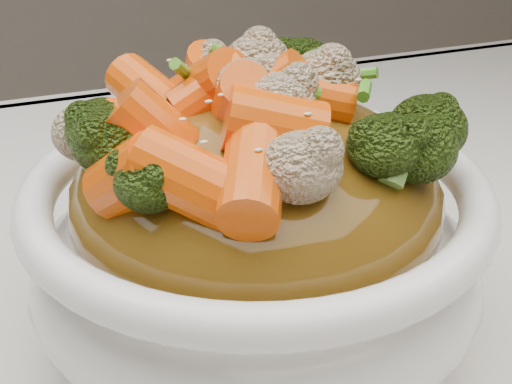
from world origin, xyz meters
name	(u,v)px	position (x,y,z in m)	size (l,w,h in m)	color
bowl	(256,251)	(0.05, 0.02, 0.79)	(0.23, 0.23, 0.09)	white
sauce_base	(256,198)	(0.05, 0.02, 0.83)	(0.18, 0.18, 0.10)	brown
carrots	(256,69)	(0.05, 0.02, 0.89)	(0.18, 0.18, 0.05)	#E35207
broccoli	(256,71)	(0.05, 0.02, 0.89)	(0.18, 0.18, 0.05)	black
cauliflower	(256,75)	(0.05, 0.02, 0.89)	(0.18, 0.18, 0.04)	tan
scallions	(256,66)	(0.05, 0.02, 0.89)	(0.13, 0.13, 0.02)	#469021
sesame_seeds	(256,66)	(0.05, 0.02, 0.89)	(0.16, 0.16, 0.01)	beige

